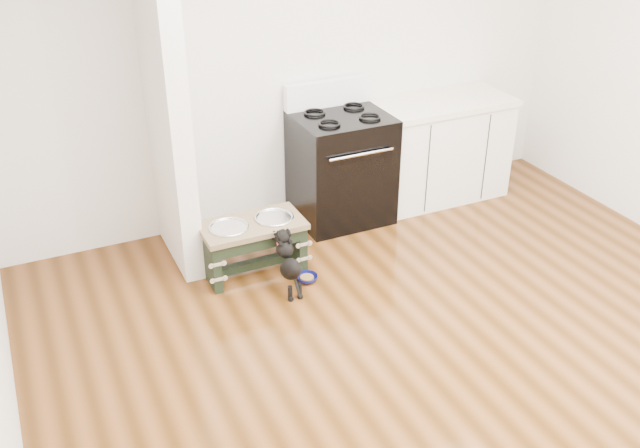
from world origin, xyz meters
The scene contains 8 objects.
ground centered at (0.00, 0.00, 0.00)m, with size 5.00×5.00×0.00m, color #44260C.
room_shell centered at (0.00, 0.00, 1.62)m, with size 5.00×5.00×5.00m.
partition_wall centered at (-1.18, 2.10, 1.35)m, with size 0.15×0.80×2.70m, color silver.
oven_range centered at (0.25, 2.16, 0.48)m, with size 0.76×0.69×1.14m.
cabinet_run centered at (1.23, 2.18, 0.45)m, with size 1.24×0.64×0.91m.
dog_feeder centered at (-0.74, 1.64, 0.30)m, with size 0.76×0.41×0.44m.
puppy centered at (-0.60, 1.28, 0.25)m, with size 0.13×0.39×0.47m.
floor_bowl centered at (-0.43, 1.34, 0.03)m, with size 0.20×0.20×0.05m.
Camera 1 is at (-2.22, -2.73, 2.93)m, focal length 40.00 mm.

